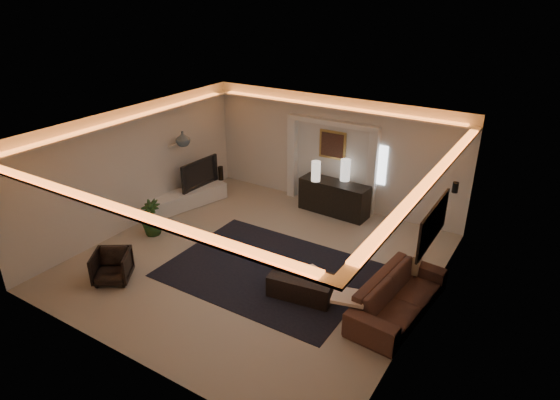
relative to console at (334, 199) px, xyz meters
The scene contains 33 objects.
floor 3.04m from the console, 96.44° to the right, with size 7.00×7.00×0.00m, color tan.
ceiling 3.92m from the console, 96.44° to the right, with size 7.00×7.00×0.00m, color white.
wall_back 1.21m from the console, 123.75° to the left, with size 7.00×7.00×0.00m, color silver.
wall_front 6.59m from the console, 92.98° to the right, with size 7.00×7.00×0.00m, color silver.
wall_left 4.98m from the console, 142.04° to the right, with size 7.00×7.00×0.00m, color silver.
wall_right 4.48m from the console, 43.44° to the right, with size 7.00×7.00×0.00m, color silver.
cove_soffit 3.74m from the console, 96.44° to the right, with size 7.00×7.00×0.04m, color silver.
daylight_slit 1.47m from the console, 25.64° to the left, with size 0.25×0.03×1.00m, color white.
area_rug 3.22m from the console, 88.89° to the right, with size 4.00×3.00×0.01m, color black.
pilaster_left 1.69m from the console, 164.75° to the left, with size 0.22×0.20×2.20m, color silver.
pilaster_right 1.15m from the console, 26.55° to the left, with size 0.22×0.20×2.20m, color silver.
alcove_header 1.92m from the console, 129.79° to the left, with size 2.52×0.20×0.12m, color silver.
painting_frame 1.38m from the console, 125.39° to the left, with size 0.74×0.04×0.74m, color tan.
painting_canvas 1.37m from the console, 126.86° to the left, with size 0.62×0.02×0.62m, color #4C2D1E.
art_panel_frame 4.33m from the console, 40.70° to the right, with size 0.04×1.64×0.74m, color black.
art_panel_gold 4.31m from the console, 40.93° to the right, with size 0.02×1.50×0.62m, color tan.
wall_sconce 3.39m from the console, 14.63° to the right, with size 0.12×0.12×0.22m, color black.
wall_niche 4.29m from the console, 157.12° to the right, with size 0.10×0.55×0.04m, color silver.
console is the anchor object (origin of this frame).
lamp_left 0.85m from the console, 160.22° to the right, with size 0.23×0.23×0.52m, color white.
lamp_right 0.75m from the console, 58.61° to the left, with size 0.25×0.25×0.56m, color white.
media_ledge 3.89m from the console, 153.71° to the right, with size 0.57×2.27×0.42m, color silver.
tv 3.73m from the console, 160.12° to the right, with size 0.17×1.31×0.75m, color black.
figurine 3.27m from the console, 169.57° to the right, with size 0.14×0.14×0.39m, color black.
ginger_jar 4.13m from the console, 154.55° to the right, with size 0.36×0.36×0.38m, color slate.
plant 4.55m from the console, 133.22° to the right, with size 0.48×0.48×0.86m, color #1F3F18.
sofa 4.20m from the console, 47.93° to the right, with size 0.93×2.39×0.70m, color brown.
throw_blanket 4.44m from the console, 60.65° to the right, with size 0.57×0.46×0.06m, color #FCF2C7.
throw_pillow 3.52m from the console, 36.99° to the right, with size 0.12×0.41×0.41m, color #9E8663.
coffee_table 3.73m from the console, 72.94° to the right, with size 1.23×0.67×0.46m, color black.
bowl 3.57m from the console, 82.26° to the right, with size 0.27×0.27×0.07m, color #31231B.
magazine 3.45m from the console, 70.60° to the right, with size 0.24×0.17×0.03m, color white.
armchair 5.65m from the console, 114.67° to the right, with size 0.69×0.71×0.64m, color black.
Camera 1 is at (5.11, -7.26, 5.47)m, focal length 30.85 mm.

